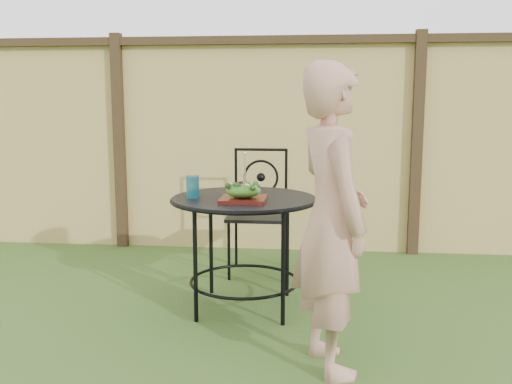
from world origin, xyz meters
TOP-DOWN VIEW (x-y plane):
  - ground at (0.00, 0.00)m, footprint 60.00×60.00m
  - fence at (-0.00, 2.19)m, footprint 8.00×0.12m
  - patio_table at (-0.00, 0.68)m, footprint 0.92×0.92m
  - patio_chair at (0.02, 1.50)m, footprint 0.46×0.46m
  - diner at (0.52, -0.08)m, footprint 0.52×0.64m
  - salad_plate at (0.01, 0.54)m, footprint 0.27×0.27m
  - salad at (0.01, 0.54)m, footprint 0.21×0.21m
  - fork at (0.02, 0.54)m, footprint 0.01×0.01m
  - drinking_glass at (-0.31, 0.63)m, footprint 0.08×0.08m

SIDE VIEW (x-z plane):
  - ground at x=0.00m, z-range 0.00..0.00m
  - patio_chair at x=0.02m, z-range 0.03..0.98m
  - patio_table at x=0.00m, z-range 0.22..0.95m
  - salad_plate at x=0.01m, z-range 0.72..0.75m
  - diner at x=0.52m, z-range 0.00..1.51m
  - salad at x=0.01m, z-range 0.75..0.83m
  - drinking_glass at x=-0.31m, z-range 0.72..0.86m
  - fork at x=0.02m, z-range 0.83..1.01m
  - fence at x=0.00m, z-range 0.00..1.90m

